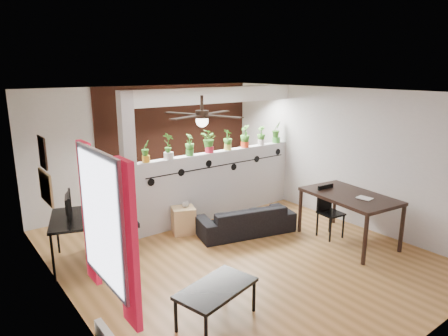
% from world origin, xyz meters
% --- Properties ---
extents(room_shell, '(6.30, 7.10, 2.90)m').
position_xyz_m(room_shell, '(0.00, 0.00, 1.30)').
color(room_shell, olive).
rests_on(room_shell, ground).
extents(partition_wall, '(3.60, 0.18, 1.35)m').
position_xyz_m(partition_wall, '(0.80, 1.50, 0.68)').
color(partition_wall, '#BCBCC1').
rests_on(partition_wall, ground).
extents(ceiling_header, '(3.60, 0.18, 0.30)m').
position_xyz_m(ceiling_header, '(0.80, 1.50, 2.45)').
color(ceiling_header, white).
rests_on(ceiling_header, room_shell).
extents(pier_column, '(0.22, 0.20, 2.60)m').
position_xyz_m(pier_column, '(-1.11, 1.50, 1.30)').
color(pier_column, '#BCBCC1').
rests_on(pier_column, ground).
extents(brick_panel, '(3.90, 0.05, 2.60)m').
position_xyz_m(brick_panel, '(0.80, 2.97, 1.30)').
color(brick_panel, brown).
rests_on(brick_panel, ground).
extents(vine_decal, '(3.31, 0.01, 0.30)m').
position_xyz_m(vine_decal, '(0.80, 1.40, 1.08)').
color(vine_decal, black).
rests_on(vine_decal, partition_wall).
extents(window_assembly, '(0.09, 1.30, 1.55)m').
position_xyz_m(window_assembly, '(-2.56, -1.20, 1.51)').
color(window_assembly, white).
rests_on(window_assembly, room_shell).
extents(corkboard, '(0.03, 0.60, 0.45)m').
position_xyz_m(corkboard, '(-2.58, 0.95, 1.35)').
color(corkboard, '#987449').
rests_on(corkboard, room_shell).
extents(framed_art, '(0.03, 0.34, 0.44)m').
position_xyz_m(framed_art, '(-2.58, 0.90, 1.85)').
color(framed_art, '#8C7259').
rests_on(framed_art, room_shell).
extents(ceiling_fan, '(1.19, 1.19, 0.43)m').
position_xyz_m(ceiling_fan, '(-0.80, -0.30, 2.31)').
color(ceiling_fan, black).
rests_on(ceiling_fan, room_shell).
extents(potted_plant_0, '(0.25, 0.23, 0.39)m').
position_xyz_m(potted_plant_0, '(-0.78, 1.50, 1.56)').
color(potted_plant_0, orange).
rests_on(potted_plant_0, partition_wall).
extents(potted_plant_1, '(0.30, 0.32, 0.48)m').
position_xyz_m(potted_plant_1, '(-0.33, 1.50, 1.60)').
color(potted_plant_1, silver).
rests_on(potted_plant_1, partition_wall).
extents(potted_plant_2, '(0.26, 0.27, 0.41)m').
position_xyz_m(potted_plant_2, '(0.12, 1.50, 1.57)').
color(potted_plant_2, '#397F2E').
rests_on(potted_plant_2, partition_wall).
extents(potted_plant_3, '(0.21, 0.26, 0.46)m').
position_xyz_m(potted_plant_3, '(0.57, 1.50, 1.59)').
color(potted_plant_3, red).
rests_on(potted_plant_3, partition_wall).
extents(potted_plant_4, '(0.20, 0.24, 0.42)m').
position_xyz_m(potted_plant_4, '(1.03, 1.50, 1.57)').
color(potted_plant_4, gold).
rests_on(potted_plant_4, partition_wall).
extents(potted_plant_5, '(0.24, 0.28, 0.46)m').
position_xyz_m(potted_plant_5, '(1.48, 1.50, 1.59)').
color(potted_plant_5, red).
rests_on(potted_plant_5, partition_wall).
extents(potted_plant_6, '(0.21, 0.24, 0.41)m').
position_xyz_m(potted_plant_6, '(1.93, 1.50, 1.57)').
color(potted_plant_6, silver).
rests_on(potted_plant_6, partition_wall).
extents(potted_plant_7, '(0.25, 0.21, 0.47)m').
position_xyz_m(potted_plant_7, '(2.38, 1.50, 1.60)').
color(potted_plant_7, green).
rests_on(potted_plant_7, partition_wall).
extents(sofa, '(1.80, 1.06, 0.49)m').
position_xyz_m(sofa, '(0.66, 0.49, 0.25)').
color(sofa, black).
rests_on(sofa, ground).
extents(cube_shelf, '(0.50, 0.47, 0.49)m').
position_xyz_m(cube_shelf, '(-0.26, 1.16, 0.25)').
color(cube_shelf, tan).
rests_on(cube_shelf, ground).
extents(cup, '(0.13, 0.13, 0.10)m').
position_xyz_m(cup, '(-0.21, 1.16, 0.54)').
color(cup, gray).
rests_on(cup, cube_shelf).
extents(computer_desk, '(0.85, 1.17, 0.76)m').
position_xyz_m(computer_desk, '(-2.25, 1.16, 0.68)').
color(computer_desk, black).
rests_on(computer_desk, ground).
extents(monitor, '(0.34, 0.15, 0.19)m').
position_xyz_m(monitor, '(-2.25, 1.31, 0.85)').
color(monitor, black).
rests_on(monitor, computer_desk).
extents(office_chair, '(0.57, 0.57, 1.10)m').
position_xyz_m(office_chair, '(-1.51, 1.04, 0.49)').
color(office_chair, black).
rests_on(office_chair, ground).
extents(dining_table, '(1.13, 1.67, 0.86)m').
position_xyz_m(dining_table, '(1.84, -0.87, 0.77)').
color(dining_table, black).
rests_on(dining_table, ground).
extents(book, '(0.20, 0.25, 0.02)m').
position_xyz_m(book, '(1.74, -1.17, 0.87)').
color(book, gray).
rests_on(book, dining_table).
extents(folding_chair, '(0.41, 0.41, 0.93)m').
position_xyz_m(folding_chair, '(1.75, -0.49, 0.55)').
color(folding_chair, black).
rests_on(folding_chair, ground).
extents(coffee_table, '(1.08, 0.76, 0.45)m').
position_xyz_m(coffee_table, '(-1.33, -1.34, 0.41)').
color(coffee_table, black).
rests_on(coffee_table, ground).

